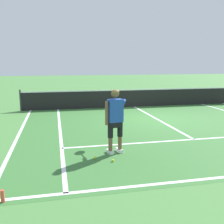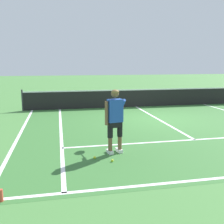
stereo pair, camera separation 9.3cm
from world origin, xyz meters
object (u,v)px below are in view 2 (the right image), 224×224
tennis_ball_near_feet (112,161)px  tennis_ball_by_baseline (95,158)px  tennis_player (115,117)px  water_bottle (1,195)px

tennis_ball_near_feet → tennis_ball_by_baseline: bearing=143.5°
tennis_player → water_bottle: size_ratio=7.65×
tennis_player → tennis_ball_near_feet: size_ratio=25.95×
tennis_player → tennis_ball_by_baseline: 1.18m
tennis_ball_by_baseline → water_bottle: (-1.89, -1.73, 0.08)m
tennis_ball_near_feet → water_bottle: bearing=-147.7°
tennis_player → tennis_ball_by_baseline: tennis_player is taller
tennis_player → tennis_ball_near_feet: 1.16m
tennis_ball_near_feet → tennis_ball_by_baseline: size_ratio=1.00×
tennis_ball_by_baseline → water_bottle: bearing=-137.4°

